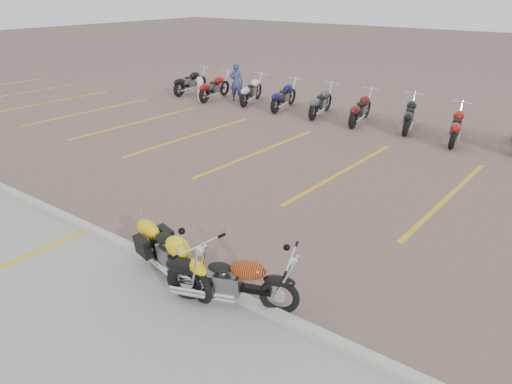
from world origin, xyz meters
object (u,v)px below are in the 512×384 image
(yellow_cruiser, at_px, (173,254))
(flame_cruiser, at_px, (229,281))
(person_a, at_px, (236,82))
(bollard, at_px, (200,90))

(yellow_cruiser, relative_size, flame_cruiser, 1.11)
(flame_cruiser, relative_size, person_a, 1.29)
(flame_cruiser, bearing_deg, person_a, 107.78)
(person_a, bearing_deg, flame_cruiser, 104.01)
(yellow_cruiser, distance_m, flame_cruiser, 1.19)
(flame_cruiser, xyz_separation_m, bollard, (-10.16, 9.98, 0.08))
(yellow_cruiser, xyz_separation_m, bollard, (-8.97, 9.97, 0.05))
(yellow_cruiser, bearing_deg, person_a, 140.08)
(yellow_cruiser, relative_size, bollard, 2.18)
(yellow_cruiser, height_order, bollard, bollard)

